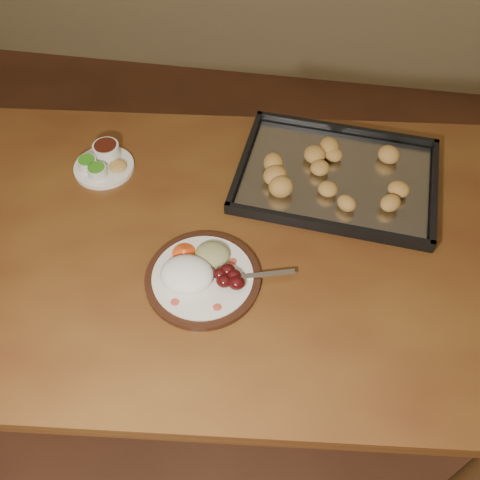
# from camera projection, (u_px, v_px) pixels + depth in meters

# --- Properties ---
(ground) EXTENTS (4.00, 4.00, 0.00)m
(ground) POSITION_uv_depth(u_px,v_px,m) (149.00, 440.00, 1.70)
(ground) COLOR brown
(ground) RESTS_ON ground
(dining_table) EXTENTS (1.58, 1.05, 0.75)m
(dining_table) POSITION_uv_depth(u_px,v_px,m) (209.00, 264.00, 1.32)
(dining_table) COLOR brown
(dining_table) RESTS_ON ground
(dinner_plate) EXTENTS (0.32, 0.25, 0.06)m
(dinner_plate) POSITION_uv_depth(u_px,v_px,m) (200.00, 274.00, 1.16)
(dinner_plate) COLOR black
(dinner_plate) RESTS_ON dining_table
(condiment_saucer) EXTENTS (0.15, 0.15, 0.05)m
(condiment_saucer) POSITION_uv_depth(u_px,v_px,m) (103.00, 162.00, 1.38)
(condiment_saucer) COLOR white
(condiment_saucer) RESTS_ON dining_table
(baking_tray) EXTENTS (0.52, 0.40, 0.05)m
(baking_tray) POSITION_uv_depth(u_px,v_px,m) (336.00, 175.00, 1.35)
(baking_tray) COLOR black
(baking_tray) RESTS_ON dining_table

